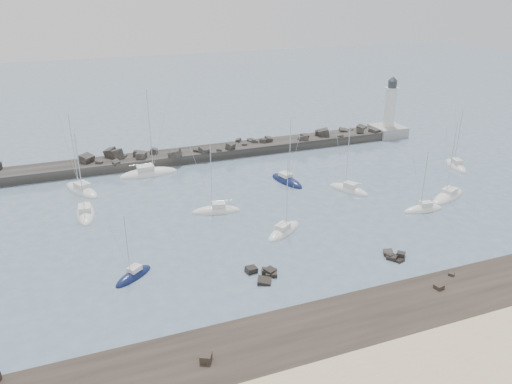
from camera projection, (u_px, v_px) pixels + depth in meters
ground at (264, 240)px, 70.33m from camera, size 400.00×400.00×0.00m
rock_shelf at (343, 335)px, 51.39m from camera, size 140.00×12.30×1.97m
rock_cluster_near at (265, 275)px, 61.82m from camera, size 3.87×4.53×1.43m
rock_cluster_far at (395, 257)px, 65.82m from camera, size 3.09×3.41×1.29m
breakwater at (158, 161)px, 100.33m from camera, size 115.00×7.71×5.24m
lighthouse at (388, 123)px, 117.43m from camera, size 7.00×7.00×14.60m
sailboat_1 at (82, 191)px, 86.73m from camera, size 6.81×9.82×14.95m
sailboat_2 at (134, 276)px, 61.46m from camera, size 5.68×4.92×9.35m
sailboat_3 at (86, 214)px, 78.07m from camera, size 3.16×8.96×13.97m
sailboat_4 at (149, 174)px, 94.27m from camera, size 11.01×3.49×17.22m
sailboat_5 at (216, 211)px, 78.93m from camera, size 7.95×3.99×12.17m
sailboat_6 at (284, 231)px, 72.52m from camera, size 7.59×6.16×11.98m
sailboat_7 at (287, 181)px, 90.81m from camera, size 4.44×8.59×13.08m
sailboat_8 at (423, 210)px, 79.40m from camera, size 6.90×2.72×10.85m
sailboat_9 at (349, 190)px, 86.95m from camera, size 5.69×7.92×12.31m
sailboat_10 at (448, 197)px, 84.19m from camera, size 9.47×6.05×14.21m
sailboat_11 at (455, 166)px, 98.09m from camera, size 4.20×7.94×12.30m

